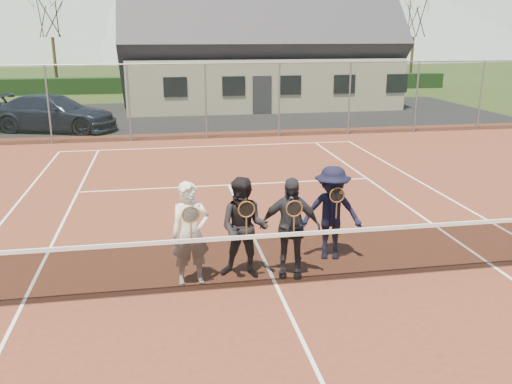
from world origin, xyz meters
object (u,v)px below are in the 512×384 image
at_px(car_c, 54,113).
at_px(player_d, 332,213).
at_px(player_c, 290,227).
at_px(player_a, 190,234).
at_px(tennis_net, 276,257).
at_px(clubhouse, 258,36).
at_px(player_b, 244,228).

height_order(car_c, player_d, player_d).
relative_size(car_c, player_c, 3.01).
bearing_deg(player_c, player_a, -179.22).
height_order(player_a, player_c, same).
relative_size(tennis_net, player_d, 6.49).
relative_size(clubhouse, player_d, 8.67).
bearing_deg(player_a, car_c, 107.08).
relative_size(player_a, player_d, 1.00).
bearing_deg(car_c, clubhouse, -36.08).
distance_m(player_c, player_d, 1.14).
bearing_deg(tennis_net, player_c, 48.71).
relative_size(player_b, player_c, 1.00).
height_order(clubhouse, player_d, clubhouse).
xyz_separation_m(clubhouse, player_a, (-5.41, -23.66, -3.07)).
xyz_separation_m(car_c, player_b, (5.91, -16.07, 0.13)).
bearing_deg(player_c, player_b, 172.95).
distance_m(car_c, clubhouse, 13.18).
relative_size(clubhouse, player_a, 8.67).
bearing_deg(player_b, player_d, 16.70).
relative_size(car_c, player_a, 3.01).
distance_m(car_c, player_c, 17.50).
height_order(car_c, clubhouse, clubhouse).
xyz_separation_m(car_c, player_c, (6.70, -16.17, 0.13)).
relative_size(car_c, tennis_net, 0.46).
height_order(car_c, player_b, player_b).
distance_m(tennis_net, player_d, 1.65).
height_order(player_b, player_d, same).
bearing_deg(player_b, player_a, -172.56).
height_order(tennis_net, player_c, player_c).
distance_m(tennis_net, player_a, 1.50).
bearing_deg(tennis_net, player_b, 135.97).
height_order(clubhouse, player_b, clubhouse).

